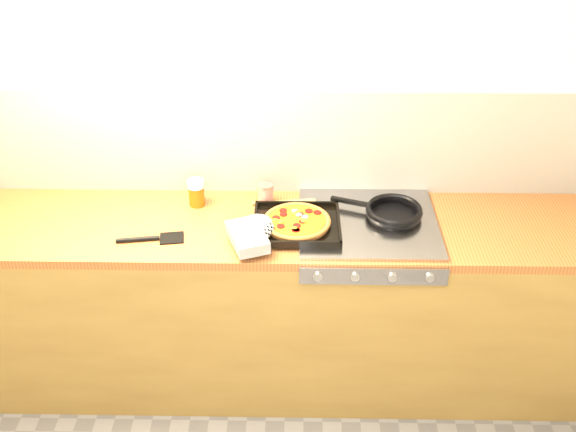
{
  "coord_description": "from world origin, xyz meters",
  "views": [
    {
      "loc": [
        0.14,
        -1.37,
        2.5
      ],
      "look_at": [
        0.1,
        1.08,
        0.95
      ],
      "focal_mm": 42.0,
      "sensor_mm": 36.0,
      "label": 1
    }
  ],
  "objects_px": {
    "tomato_can": "(266,194)",
    "juice_glass": "(196,193)",
    "pizza_on_tray": "(283,225)",
    "frying_pan": "(393,212)"
  },
  "relations": [
    {
      "from": "pizza_on_tray",
      "to": "tomato_can",
      "type": "distance_m",
      "value": 0.26
    },
    {
      "from": "pizza_on_tray",
      "to": "frying_pan",
      "type": "bearing_deg",
      "value": 14.5
    },
    {
      "from": "juice_glass",
      "to": "frying_pan",
      "type": "bearing_deg",
      "value": -6.89
    },
    {
      "from": "tomato_can",
      "to": "juice_glass",
      "type": "distance_m",
      "value": 0.31
    },
    {
      "from": "pizza_on_tray",
      "to": "juice_glass",
      "type": "bearing_deg",
      "value": 150.06
    },
    {
      "from": "tomato_can",
      "to": "juice_glass",
      "type": "height_order",
      "value": "juice_glass"
    },
    {
      "from": "pizza_on_tray",
      "to": "juice_glass",
      "type": "relative_size",
      "value": 3.88
    },
    {
      "from": "pizza_on_tray",
      "to": "tomato_can",
      "type": "xyz_separation_m",
      "value": [
        -0.09,
        0.24,
        0.01
      ]
    },
    {
      "from": "pizza_on_tray",
      "to": "tomato_can",
      "type": "relative_size",
      "value": 4.78
    },
    {
      "from": "frying_pan",
      "to": "pizza_on_tray",
      "type": "bearing_deg",
      "value": -165.5
    }
  ]
}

